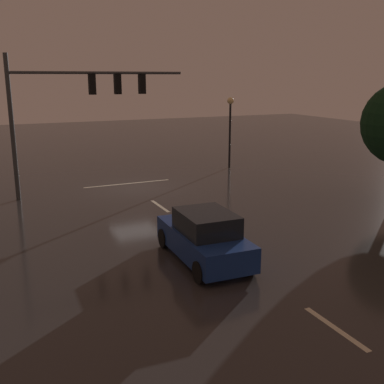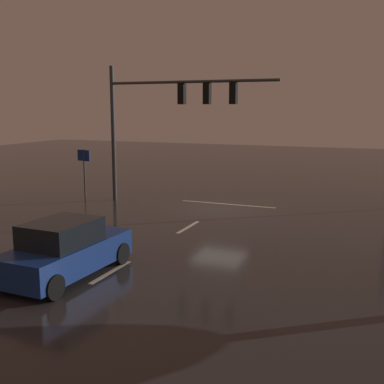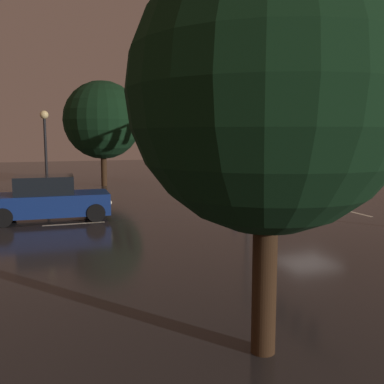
# 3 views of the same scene
# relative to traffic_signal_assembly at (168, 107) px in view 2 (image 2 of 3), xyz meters

# --- Properties ---
(ground_plane) EXTENTS (80.00, 80.00, 0.00)m
(ground_plane) POSITION_rel_traffic_signal_assembly_xyz_m (-2.79, 0.03, -4.91)
(ground_plane) COLOR #2D2B2B
(traffic_signal_assembly) EXTENTS (8.87, 0.47, 7.01)m
(traffic_signal_assembly) POSITION_rel_traffic_signal_assembly_xyz_m (0.00, 0.00, 0.00)
(traffic_signal_assembly) COLOR #383A3D
(traffic_signal_assembly) RESTS_ON ground_plane
(lane_dash_far) EXTENTS (0.16, 2.20, 0.01)m
(lane_dash_far) POSITION_rel_traffic_signal_assembly_xyz_m (-2.79, 4.03, -4.90)
(lane_dash_far) COLOR beige
(lane_dash_far) RESTS_ON ground_plane
(lane_dash_mid) EXTENTS (0.16, 2.20, 0.01)m
(lane_dash_mid) POSITION_rel_traffic_signal_assembly_xyz_m (-2.79, 10.03, -4.90)
(lane_dash_mid) COLOR beige
(lane_dash_mid) RESTS_ON ground_plane
(stop_bar) EXTENTS (5.00, 0.16, 0.01)m
(stop_bar) POSITION_rel_traffic_signal_assembly_xyz_m (-2.79, -1.19, -4.90)
(stop_bar) COLOR beige
(stop_bar) RESTS_ON ground_plane
(car_approaching) EXTENTS (2.03, 4.42, 1.70)m
(car_approaching) POSITION_rel_traffic_signal_assembly_xyz_m (-1.78, 10.84, -4.11)
(car_approaching) COLOR navy
(car_approaching) RESTS_ON ground_plane
(route_sign) EXTENTS (0.89, 0.23, 2.67)m
(route_sign) POSITION_rel_traffic_signal_assembly_xyz_m (5.14, -0.08, -2.99)
(route_sign) COLOR #383A3D
(route_sign) RESTS_ON ground_plane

